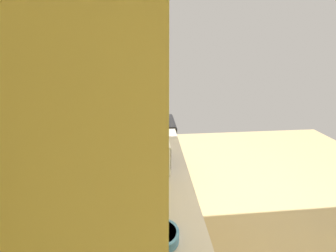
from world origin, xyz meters
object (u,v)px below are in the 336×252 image
Objects in this scene: bowl at (163,235)px; oven_range at (154,146)px; microwave at (151,151)px; kettle at (155,132)px.

oven_range is at bearing 0.40° from bowl.
microwave reaches higher than oven_range.
kettle is at bearing -0.00° from bowl.
oven_range is 5.44× the size of bowl.
bowl is at bearing 180.00° from kettle.
oven_range is at bearing 1.39° from kettle.
bowl is at bearing -179.60° from oven_range.
microwave reaches higher than bowl.
oven_range is 6.00× the size of kettle.
microwave is 2.60× the size of kettle.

